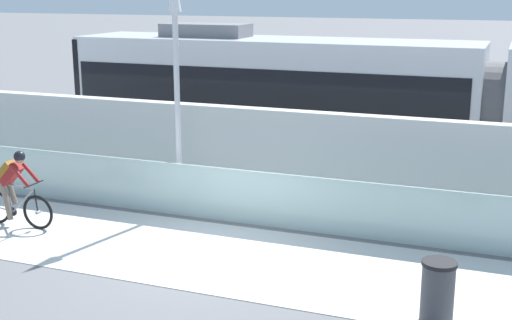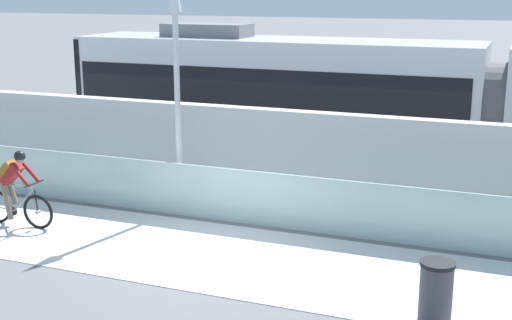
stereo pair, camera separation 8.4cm
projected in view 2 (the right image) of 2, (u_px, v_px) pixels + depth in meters
ground_plane at (201, 253)px, 12.87m from camera, size 200.00×200.00×0.00m
bike_path_deck at (201, 253)px, 12.87m from camera, size 32.00×3.20×0.01m
glass_parapet at (239, 196)px, 14.40m from camera, size 32.00×0.05×1.15m
concrete_barrier_wall at (270, 155)px, 15.91m from camera, size 32.00×0.36×2.12m
tram_rail_near at (302, 173)px, 18.41m from camera, size 32.00×0.08×0.01m
tram_rail_far at (317, 161)px, 19.71m from camera, size 32.00×0.08×0.01m
tram at (494, 109)px, 16.95m from camera, size 22.56×2.54×3.81m
cyclist_on_bike at (15, 188)px, 14.16m from camera, size 1.77×0.58×1.61m
lamp_post_antenna at (176, 61)px, 14.56m from camera, size 0.28×0.28×5.20m
trash_bin at (436, 293)px, 10.07m from camera, size 0.51×0.51×0.96m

